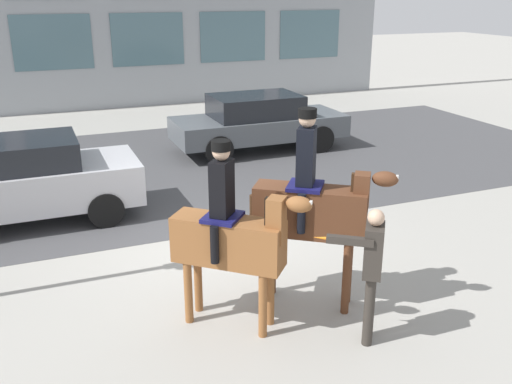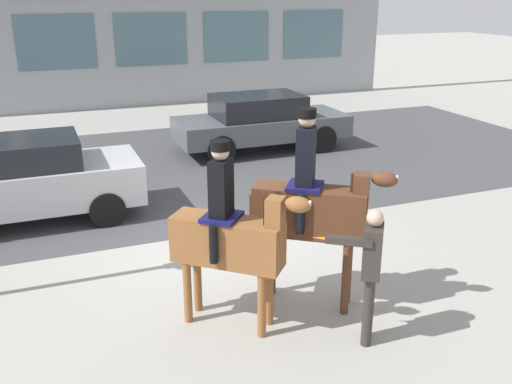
# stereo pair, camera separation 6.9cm
# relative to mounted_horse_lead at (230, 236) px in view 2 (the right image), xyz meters

# --- Properties ---
(ground_plane) EXTENTS (80.00, 80.00, 0.00)m
(ground_plane) POSITION_rel_mounted_horse_lead_xyz_m (0.57, 2.40, -1.27)
(ground_plane) COLOR #9E9B93
(road_surface) EXTENTS (22.64, 8.50, 0.01)m
(road_surface) POSITION_rel_mounted_horse_lead_xyz_m (0.57, 7.15, -1.26)
(road_surface) COLOR #444447
(road_surface) RESTS_ON ground_plane
(mounted_horse_lead) EXTENTS (1.56, 1.42, 2.49)m
(mounted_horse_lead) POSITION_rel_mounted_horse_lead_xyz_m (0.00, 0.00, 0.00)
(mounted_horse_lead) COLOR brown
(mounted_horse_lead) RESTS_ON ground_plane
(mounted_horse_companion) EXTENTS (1.70, 1.35, 2.78)m
(mounted_horse_companion) POSITION_rel_mounted_horse_lead_xyz_m (1.19, 0.09, 0.18)
(mounted_horse_companion) COLOR #59331E
(mounted_horse_companion) RESTS_ON ground_plane
(pedestrian_bystander) EXTENTS (0.90, 0.51, 1.78)m
(pedestrian_bystander) POSITION_rel_mounted_horse_lead_xyz_m (1.43, -1.02, -0.22)
(pedestrian_bystander) COLOR #332D28
(pedestrian_bystander) RESTS_ON ground_plane
(street_car_near_lane) EXTENTS (3.97, 1.81, 1.61)m
(street_car_near_lane) POSITION_rel_mounted_horse_lead_xyz_m (-2.31, 4.76, -0.44)
(street_car_near_lane) COLOR #B7B7BC
(street_car_near_lane) RESTS_ON ground_plane
(street_car_far_lane) EXTENTS (4.66, 1.88, 1.53)m
(street_car_far_lane) POSITION_rel_mounted_horse_lead_xyz_m (3.58, 7.86, -0.46)
(street_car_far_lane) COLOR #51565B
(street_car_far_lane) RESTS_ON ground_plane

